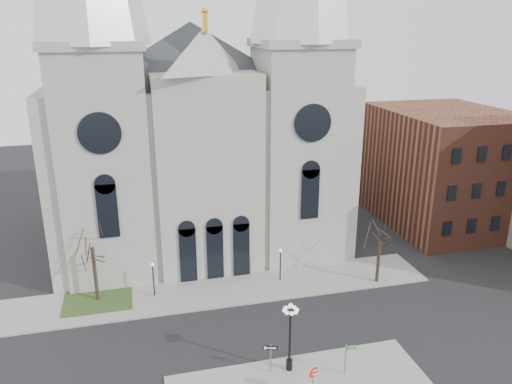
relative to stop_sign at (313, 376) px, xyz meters
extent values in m
plane|color=black|center=(-3.37, 4.61, -1.96)|extent=(160.00, 160.00, 0.00)
cube|color=gray|center=(-3.37, 15.61, -1.89)|extent=(40.00, 6.00, 0.14)
cube|color=#304E21|center=(-14.37, 16.61, -1.87)|extent=(6.00, 5.00, 0.18)
cube|color=#9F9B94|center=(-3.37, 30.61, 7.04)|extent=(30.00, 24.00, 18.00)
pyramid|color=#2D3035|center=(-3.37, 30.61, 22.04)|extent=(33.00, 26.40, 6.00)
cube|color=#9F9B94|center=(-12.87, 22.11, 9.04)|extent=(8.00, 8.00, 22.00)
cylinder|color=black|center=(-12.87, 18.06, 13.04)|extent=(3.60, 0.30, 3.60)
cube|color=#9F9B94|center=(6.13, 22.11, 9.04)|extent=(8.00, 8.00, 22.00)
cylinder|color=black|center=(6.13, 18.06, 13.04)|extent=(3.60, 0.30, 3.60)
cube|color=#9F9B94|center=(-3.37, 20.61, 7.79)|extent=(10.00, 5.00, 19.50)
pyramid|color=#9F9B94|center=(-3.37, 20.61, 19.54)|extent=(11.00, 5.00, 4.00)
cube|color=brown|center=(26.63, 26.61, 5.04)|extent=(14.00, 18.00, 14.00)
cylinder|color=black|center=(-14.37, 16.61, 0.66)|extent=(0.32, 0.32, 5.25)
cylinder|color=black|center=(11.63, 13.61, 0.14)|extent=(0.32, 0.32, 4.20)
cylinder|color=black|center=(-9.37, 16.11, -0.32)|extent=(0.12, 0.12, 3.00)
sphere|color=white|center=(-9.37, 16.11, 1.28)|extent=(0.32, 0.32, 0.32)
cylinder|color=black|center=(2.63, 16.11, -0.32)|extent=(0.12, 0.12, 3.00)
sphere|color=white|center=(2.63, 16.11, 1.28)|extent=(0.32, 0.32, 0.32)
cylinder|color=slate|center=(0.00, 0.00, -0.58)|extent=(0.10, 0.10, 2.48)
cylinder|color=red|center=(0.00, 0.00, 0.28)|extent=(0.86, 0.07, 0.86)
cylinder|color=white|center=(0.00, 0.00, 0.28)|extent=(0.93, 0.05, 0.93)
cube|color=white|center=(0.00, 0.00, 0.42)|extent=(0.47, 0.04, 0.11)
cube|color=white|center=(0.00, 0.00, 0.14)|extent=(0.54, 0.04, 0.11)
cylinder|color=black|center=(-0.56, 3.21, 0.56)|extent=(0.17, 0.17, 4.77)
cylinder|color=black|center=(-0.56, 3.21, -1.41)|extent=(0.46, 0.46, 0.83)
sphere|color=white|center=(-0.56, 3.21, 3.41)|extent=(0.33, 0.33, 0.33)
cylinder|color=slate|center=(-1.93, 3.29, -0.68)|extent=(0.10, 0.10, 2.29)
cube|color=black|center=(-1.93, 3.29, 0.19)|extent=(0.97, 0.34, 0.33)
cylinder|color=slate|center=(3.09, 1.77, -0.61)|extent=(0.10, 0.10, 2.43)
cube|color=#0E632B|center=(3.48, 1.75, 0.44)|extent=(0.69, 0.05, 0.17)
cube|color=#0E632B|center=(3.48, 1.75, 0.22)|extent=(0.69, 0.05, 0.17)
camera|label=1|loc=(-10.16, -25.23, 21.66)|focal=35.00mm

